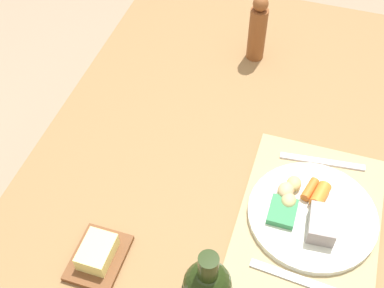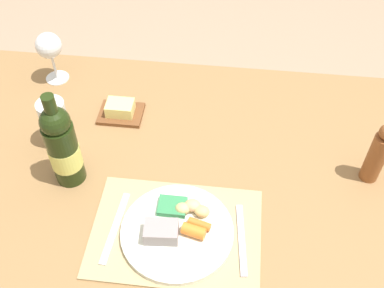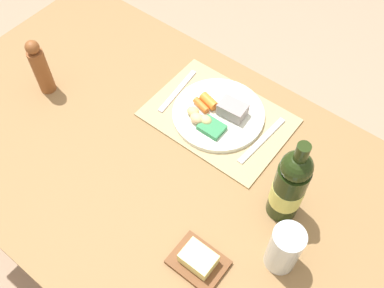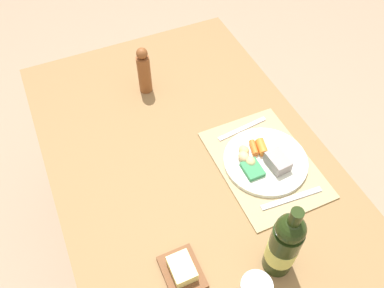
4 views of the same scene
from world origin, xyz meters
name	(u,v)px [view 2 (image 2 of 4)]	position (x,y,z in m)	size (l,w,h in m)	color
dining_table	(195,182)	(0.00, 0.00, 0.70)	(1.55, 0.88, 0.77)	olive
placemat	(176,232)	(-0.02, -0.21, 0.77)	(0.41, 0.29, 0.01)	tan
dinner_plate	(177,229)	(-0.02, -0.21, 0.79)	(0.27, 0.27, 0.05)	silver
fork	(115,227)	(-0.17, -0.22, 0.78)	(0.02, 0.20, 0.01)	silver
knife	(242,239)	(0.14, -0.22, 0.78)	(0.02, 0.19, 0.01)	silver
wine_glass	(49,47)	(-0.49, 0.32, 0.89)	(0.08, 0.08, 0.17)	white
water_tumbler	(56,126)	(-0.39, 0.05, 0.83)	(0.07, 0.07, 0.15)	silver
pepper_mill	(378,154)	(0.46, 0.02, 0.86)	(0.05, 0.05, 0.19)	brown
wine_bottle	(63,146)	(-0.32, -0.07, 0.89)	(0.08, 0.08, 0.29)	black
butter_dish	(121,111)	(-0.24, 0.17, 0.79)	(0.13, 0.10, 0.05)	brown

